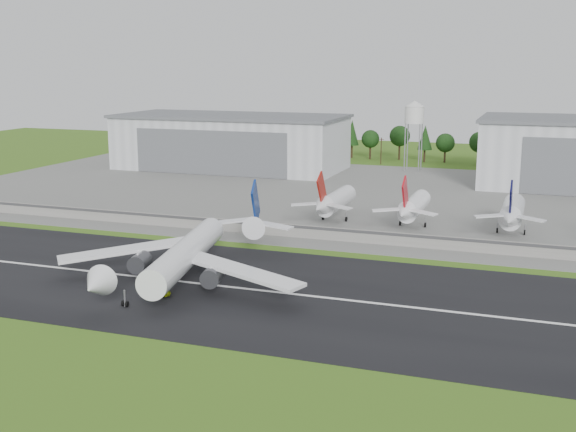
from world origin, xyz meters
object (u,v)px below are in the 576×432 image
at_px(main_airliner, 184,260).
at_px(ground_vehicle, 160,291).
at_px(parked_jet_red_a, 333,201).
at_px(parked_jet_red_b, 412,207).
at_px(parked_jet_navy, 512,212).

height_order(main_airliner, ground_vehicle, main_airliner).
relative_size(parked_jet_red_a, parked_jet_red_b, 1.00).
bearing_deg(parked_jet_navy, parked_jet_red_a, -179.96).
bearing_deg(ground_vehicle, parked_jet_red_b, -7.43).
height_order(main_airliner, parked_jet_red_b, main_airliner).
bearing_deg(parked_jet_red_b, parked_jet_navy, 0.09).
xyz_separation_m(main_airliner, parked_jet_red_a, (12.49, 66.96, 1.09)).
bearing_deg(parked_jet_navy, parked_jet_red_b, -179.91).
height_order(parked_jet_red_b, parked_jet_navy, parked_jet_navy).
relative_size(main_airliner, ground_vehicle, 12.03).
height_order(ground_vehicle, parked_jet_red_b, parked_jet_red_b).
xyz_separation_m(ground_vehicle, parked_jet_red_a, (13.37, 75.81, 5.21)).
height_order(parked_jet_red_a, parked_jet_navy, parked_jet_navy).
bearing_deg(main_airliner, parked_jet_navy, -144.12).
height_order(ground_vehicle, parked_jet_red_a, parked_jet_red_a).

